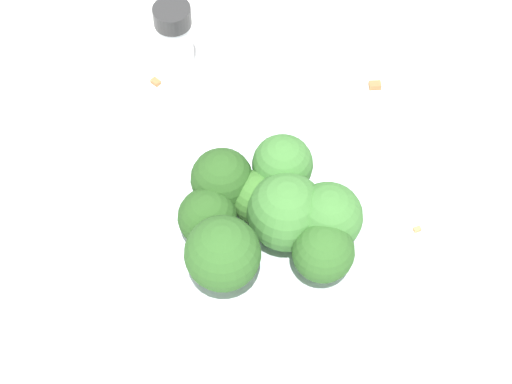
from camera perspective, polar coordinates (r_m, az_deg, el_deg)
ground_plane at (r=0.62m, az=0.00°, el=-3.28°), size 3.00×3.00×0.00m
bowl at (r=0.60m, az=0.00°, el=-2.47°), size 0.21×0.21×0.03m
broccoli_floret_0 at (r=0.56m, az=-3.26°, el=-1.73°), size 0.04×0.04×0.05m
broccoli_floret_1 at (r=0.57m, az=-0.20°, el=0.02°), size 0.04×0.04×0.04m
broccoli_floret_2 at (r=0.56m, az=4.79°, el=-1.72°), size 0.05×0.05×0.05m
broccoli_floret_3 at (r=0.54m, az=-2.55°, el=-4.06°), size 0.05×0.05×0.06m
broccoli_floret_4 at (r=0.55m, az=4.50°, el=-4.03°), size 0.04×0.04×0.05m
broccoli_floret_5 at (r=0.57m, az=1.78°, el=1.73°), size 0.04×0.04×0.06m
broccoli_floret_6 at (r=0.56m, az=2.03°, el=-1.39°), size 0.05×0.05×0.06m
broccoli_floret_7 at (r=0.57m, az=-2.43°, el=0.51°), size 0.04×0.04×0.05m
pepper_shaker at (r=0.69m, az=-5.43°, el=10.04°), size 0.03×0.03×0.07m
almond_crumb_0 at (r=0.68m, az=4.59°, el=4.35°), size 0.01×0.01×0.01m
almond_crumb_2 at (r=0.71m, az=7.95°, el=7.19°), size 0.01×0.01×0.01m
almond_crumb_3 at (r=0.71m, az=-6.71°, el=7.40°), size 0.01×0.01×0.01m
almond_crumb_4 at (r=0.63m, az=10.71°, el=-2.40°), size 0.01×0.01×0.01m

